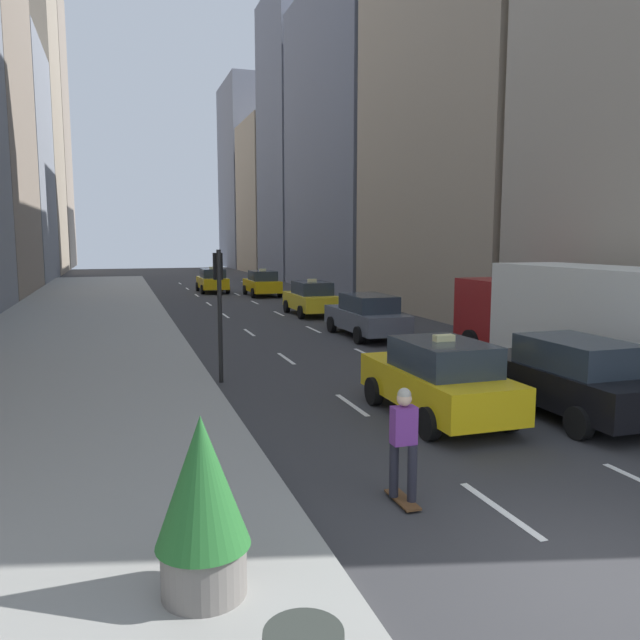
{
  "coord_description": "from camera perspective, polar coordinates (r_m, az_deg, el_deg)",
  "views": [
    {
      "loc": [
        -5.32,
        -5.35,
        3.89
      ],
      "look_at": [
        0.22,
        11.7,
        1.54
      ],
      "focal_mm": 35.0,
      "sensor_mm": 36.0,
      "label": 1
    }
  ],
  "objects": [
    {
      "name": "taxi_third",
      "position": [
        46.0,
        -9.81,
        3.6
      ],
      "size": [
        2.02,
        4.4,
        1.87
      ],
      "color": "yellow",
      "rests_on": "ground"
    },
    {
      "name": "taxi_fourth",
      "position": [
        31.76,
        -0.83,
        2.02
      ],
      "size": [
        2.02,
        4.4,
        1.87
      ],
      "color": "yellow",
      "rests_on": "ground"
    },
    {
      "name": "taxi_second",
      "position": [
        42.62,
        -5.31,
        3.37
      ],
      "size": [
        2.02,
        4.4,
        1.87
      ],
      "color": "yellow",
      "rests_on": "ground"
    },
    {
      "name": "planter_with_shrub",
      "position": [
        6.87,
        -10.71,
        -16.16
      ],
      "size": [
        1.0,
        1.0,
        1.95
      ],
      "color": "slate",
      "rests_on": "sidewalk_left"
    },
    {
      "name": "traffic_light_pole",
      "position": [
        17.0,
        -9.23,
        2.37
      ],
      "size": [
        0.24,
        0.42,
        3.6
      ],
      "color": "black",
      "rests_on": "ground"
    },
    {
      "name": "lane_markings",
      "position": [
        29.69,
        -2.35,
        -0.07
      ],
      "size": [
        5.72,
        56.0,
        0.01
      ],
      "color": "white",
      "rests_on": "ground"
    },
    {
      "name": "building_row_right",
      "position": [
        48.82,
        3.31,
        18.3
      ],
      "size": [
        6.0,
        88.46,
        30.66
      ],
      "color": "gray",
      "rests_on": "ground"
    },
    {
      "name": "box_truck",
      "position": [
        19.09,
        21.6,
        0.37
      ],
      "size": [
        2.58,
        8.4,
        3.15
      ],
      "color": "maroon",
      "rests_on": "ground"
    },
    {
      "name": "sedan_black_near",
      "position": [
        24.77,
        4.26,
        0.43
      ],
      "size": [
        2.02,
        4.98,
        1.71
      ],
      "color": "#565B66",
      "rests_on": "ground"
    },
    {
      "name": "taxi_lead",
      "position": [
        13.79,
        10.77,
        -5.28
      ],
      "size": [
        2.02,
        4.4,
        1.87
      ],
      "color": "yellow",
      "rests_on": "ground"
    },
    {
      "name": "skateboarder",
      "position": [
        9.36,
        7.64,
        -10.82
      ],
      "size": [
        0.36,
        0.8,
        1.75
      ],
      "color": "brown",
      "rests_on": "ground"
    },
    {
      "name": "sedan_silver_behind",
      "position": [
        14.73,
        21.86,
        -4.84
      ],
      "size": [
        2.02,
        4.71,
        1.75
      ],
      "color": "black",
      "rests_on": "ground"
    },
    {
      "name": "ground_plane",
      "position": [
        8.49,
        25.39,
        -20.58
      ],
      "size": [
        160.0,
        160.0,
        0.0
      ],
      "primitive_type": "plane",
      "color": "#333335"
    },
    {
      "name": "sidewalk_left",
      "position": [
        32.62,
        -20.8,
        0.25
      ],
      "size": [
        8.0,
        66.0,
        0.15
      ],
      "primitive_type": "cube",
      "color": "gray",
      "rests_on": "ground"
    }
  ]
}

